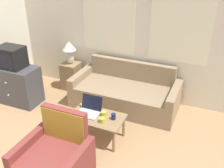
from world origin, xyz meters
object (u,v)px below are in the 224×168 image
object	(u,v)px
cup_yellow	(102,120)
armchair	(55,160)
cup_white	(113,116)
laptop	(90,110)
couch	(126,93)
television	(11,57)
table_lamp	(69,50)
cup_navy	(104,113)
coffee_table	(97,119)

from	to	relation	value
cup_yellow	armchair	bearing A→B (deg)	-109.14
armchair	cup_white	world-z (taller)	armchair
laptop	cup_yellow	xyz separation A→B (m)	(0.30, -0.16, -0.02)
cup_white	couch	bearing A→B (deg)	100.60
laptop	armchair	bearing A→B (deg)	-89.58
laptop	television	bearing A→B (deg)	168.87
couch	table_lamp	distance (m)	1.52
television	cup_yellow	distance (m)	2.28
laptop	cup_navy	world-z (taller)	laptop
cup_navy	cup_white	xyz separation A→B (m)	(0.18, -0.04, 0.02)
armchair	cup_navy	bearing A→B (deg)	76.76
armchair	television	size ratio (longest dim) A/B	1.82
couch	armchair	size ratio (longest dim) A/B	2.23
couch	armchair	xyz separation A→B (m)	(-0.21, -2.12, 0.02)
cup_navy	cup_yellow	xyz separation A→B (m)	(0.05, -0.18, 0.00)
television	cup_white	size ratio (longest dim) A/B	4.95
armchair	coffee_table	size ratio (longest dim) A/B	1.04
couch	television	world-z (taller)	television
armchair	laptop	world-z (taller)	armchair
armchair	television	xyz separation A→B (m)	(-1.86, 1.38, 0.70)
couch	cup_yellow	xyz separation A→B (m)	(0.08, -1.26, 0.20)
television	coffee_table	world-z (taller)	television
cup_navy	cup_yellow	distance (m)	0.19
table_lamp	laptop	size ratio (longest dim) A/B	1.38
armchair	coffee_table	bearing A→B (deg)	81.38
cup_white	laptop	bearing A→B (deg)	177.72
armchair	cup_white	xyz separation A→B (m)	(0.42, 1.00, 0.19)
television	cup_white	world-z (taller)	television
couch	cup_yellow	world-z (taller)	couch
table_lamp	cup_navy	xyz separation A→B (m)	(1.39, -1.28, -0.46)
couch	coffee_table	world-z (taller)	couch
laptop	coffee_table	bearing A→B (deg)	-19.26
coffee_table	laptop	world-z (taller)	laptop
armchair	cup_yellow	distance (m)	0.92
laptop	cup_navy	distance (m)	0.25
couch	cup_white	world-z (taller)	couch
armchair	coffee_table	xyz separation A→B (m)	(0.15, 0.96, 0.09)
couch	television	xyz separation A→B (m)	(-2.07, -0.74, 0.71)
table_lamp	cup_white	xyz separation A→B (m)	(1.57, -1.31, -0.44)
television	coffee_table	size ratio (longest dim) A/B	0.57
television	laptop	world-z (taller)	television
cup_navy	table_lamp	bearing A→B (deg)	137.45
table_lamp	television	bearing A→B (deg)	-127.32
couch	laptop	bearing A→B (deg)	-101.35
couch	cup_white	xyz separation A→B (m)	(0.21, -1.12, 0.21)
television	coffee_table	distance (m)	2.14
armchair	television	distance (m)	2.42
armchair	table_lamp	world-z (taller)	table_lamp
couch	table_lamp	size ratio (longest dim) A/B	4.14
couch	armchair	distance (m)	2.13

